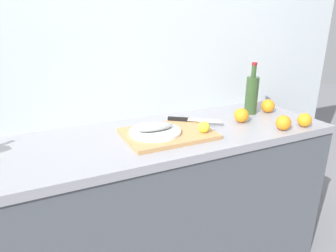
% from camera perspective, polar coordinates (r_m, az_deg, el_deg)
% --- Properties ---
extents(back_wall, '(3.20, 0.05, 2.50)m').
position_cam_1_polar(back_wall, '(1.71, -8.93, 12.67)').
color(back_wall, silver).
rests_on(back_wall, ground_plane).
extents(kitchen_counter, '(2.00, 0.60, 0.90)m').
position_cam_1_polar(kitchen_counter, '(1.71, -4.18, -16.11)').
color(kitchen_counter, '#4C5159').
rests_on(kitchen_counter, ground_plane).
extents(cutting_board, '(0.43, 0.32, 0.02)m').
position_cam_1_polar(cutting_board, '(1.50, 0.00, -1.44)').
color(cutting_board, tan).
rests_on(cutting_board, kitchen_counter).
extents(white_plate, '(0.25, 0.25, 0.01)m').
position_cam_1_polar(white_plate, '(1.48, -2.47, -1.07)').
color(white_plate, white).
rests_on(white_plate, cutting_board).
extents(fish_fillet, '(0.19, 0.08, 0.04)m').
position_cam_1_polar(fish_fillet, '(1.47, -2.48, -0.14)').
color(fish_fillet, '#999E99').
rests_on(fish_fillet, white_plate).
extents(chef_knife, '(0.25, 0.20, 0.02)m').
position_cam_1_polar(chef_knife, '(1.66, 3.67, 1.22)').
color(chef_knife, silver).
rests_on(chef_knife, cutting_board).
extents(lemon_0, '(0.06, 0.06, 0.06)m').
position_cam_1_polar(lemon_0, '(1.49, 6.78, -0.18)').
color(lemon_0, yellow).
rests_on(lemon_0, cutting_board).
extents(wine_bottle, '(0.07, 0.07, 0.31)m').
position_cam_1_polar(wine_bottle, '(1.90, 15.47, 5.79)').
color(wine_bottle, '#2D4723').
rests_on(wine_bottle, kitchen_counter).
extents(orange_0, '(0.07, 0.07, 0.07)m').
position_cam_1_polar(orange_0, '(1.78, 24.29, 1.04)').
color(orange_0, orange).
rests_on(orange_0, kitchen_counter).
extents(orange_1, '(0.08, 0.08, 0.08)m').
position_cam_1_polar(orange_1, '(1.97, 18.27, 3.61)').
color(orange_1, orange).
rests_on(orange_1, kitchen_counter).
extents(orange_2, '(0.08, 0.08, 0.08)m').
position_cam_1_polar(orange_2, '(1.68, 20.87, 0.57)').
color(orange_2, orange).
rests_on(orange_2, kitchen_counter).
extents(orange_3, '(0.08, 0.08, 0.08)m').
position_cam_1_polar(orange_3, '(1.74, 13.62, 1.96)').
color(orange_3, orange).
rests_on(orange_3, kitchen_counter).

